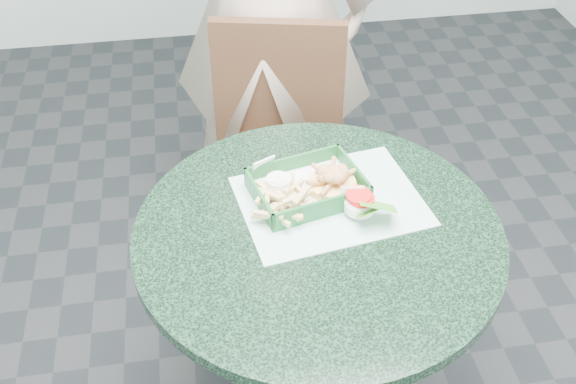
{
  "coord_description": "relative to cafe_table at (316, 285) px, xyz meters",
  "views": [
    {
      "loc": [
        -0.24,
        -1.08,
        1.81
      ],
      "look_at": [
        -0.05,
        0.1,
        0.8
      ],
      "focal_mm": 42.0,
      "sensor_mm": 36.0,
      "label": 1
    }
  ],
  "objects": [
    {
      "name": "cafe_table",
      "position": [
        0.0,
        0.0,
        0.0
      ],
      "size": [
        0.84,
        0.84,
        0.75
      ],
      "color": "black",
      "rests_on": "floor"
    },
    {
      "name": "dining_chair",
      "position": [
        0.02,
        0.61,
        -0.05
      ],
      "size": [
        0.41,
        0.41,
        0.93
      ],
      "rotation": [
        0.0,
        0.0,
        -0.22
      ],
      "color": "#49341F",
      "rests_on": "floor"
    },
    {
      "name": "placemat",
      "position": [
        0.05,
        0.09,
        0.17
      ],
      "size": [
        0.46,
        0.37,
        0.0
      ],
      "primitive_type": "cube",
      "rotation": [
        0.0,
        0.0,
        0.15
      ],
      "color": "#9EC8C1",
      "rests_on": "cafe_table"
    },
    {
      "name": "food_basket",
      "position": [
        -0.0,
        0.12,
        0.19
      ],
      "size": [
        0.25,
        0.18,
        0.05
      ],
      "rotation": [
        0.0,
        0.0,
        0.24
      ],
      "color": "#175524",
      "rests_on": "placemat"
    },
    {
      "name": "crab_sandwich",
      "position": [
        0.05,
        0.1,
        0.22
      ],
      "size": [
        0.11,
        0.11,
        0.07
      ],
      "rotation": [
        0.0,
        0.0,
        0.17
      ],
      "color": "#E7B35E",
      "rests_on": "food_basket"
    },
    {
      "name": "fries_pile",
      "position": [
        -0.08,
        0.08,
        0.21
      ],
      "size": [
        0.13,
        0.14,
        0.05
      ],
      "primitive_type": null,
      "rotation": [
        0.0,
        0.0,
        0.04
      ],
      "color": "tan",
      "rests_on": "food_basket"
    },
    {
      "name": "sauce_ramekin",
      "position": [
        -0.07,
        0.13,
        0.22
      ],
      "size": [
        0.06,
        0.06,
        0.03
      ],
      "rotation": [
        0.0,
        0.0,
        0.26
      ],
      "color": "white",
      "rests_on": "food_basket"
    },
    {
      "name": "garnish_cup",
      "position": [
        0.09,
        -0.0,
        0.21
      ],
      "size": [
        0.11,
        0.1,
        0.04
      ],
      "rotation": [
        0.0,
        0.0,
        0.33
      ],
      "color": "white",
      "rests_on": "food_basket"
    }
  ]
}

